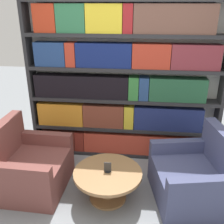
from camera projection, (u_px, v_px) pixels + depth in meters
ground_plane at (115, 211)px, 3.11m from camera, size 14.00×14.00×0.00m
bookshelf at (123, 85)px, 3.86m from camera, size 2.83×0.30×2.34m
armchair_left at (29, 167)px, 3.41m from camera, size 0.88×0.95×0.89m
armchair_right at (194, 178)px, 3.21m from camera, size 1.01×1.07×0.89m
coffee_table at (108, 179)px, 3.20m from camera, size 0.84×0.84×0.39m
table_sign at (108, 168)px, 3.14m from camera, size 0.09×0.06×0.13m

